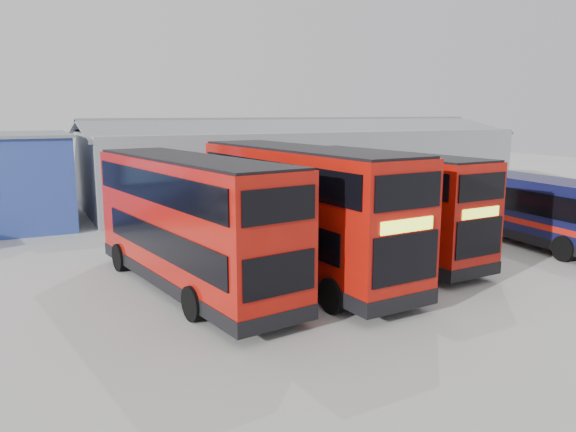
{
  "coord_description": "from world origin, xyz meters",
  "views": [
    {
      "loc": [
        -10.93,
        -16.65,
        6.27
      ],
      "look_at": [
        -0.98,
        3.48,
        2.1
      ],
      "focal_mm": 35.0,
      "sensor_mm": 36.0,
      "label": 1
    }
  ],
  "objects_px": {
    "double_decker_right": "(382,205)",
    "single_decker_blue": "(530,210)",
    "maintenance_shed": "(298,163)",
    "double_decker_centre": "(301,213)",
    "double_decker_left": "(190,225)"
  },
  "relations": [
    {
      "from": "single_decker_blue",
      "to": "double_decker_left",
      "type": "bearing_deg",
      "value": 4.48
    },
    {
      "from": "double_decker_right",
      "to": "single_decker_blue",
      "type": "bearing_deg",
      "value": -11.89
    },
    {
      "from": "double_decker_left",
      "to": "single_decker_blue",
      "type": "relative_size",
      "value": 0.96
    },
    {
      "from": "maintenance_shed",
      "to": "double_decker_left",
      "type": "height_order",
      "value": "maintenance_shed"
    },
    {
      "from": "double_decker_centre",
      "to": "double_decker_right",
      "type": "bearing_deg",
      "value": 9.58
    },
    {
      "from": "double_decker_left",
      "to": "double_decker_right",
      "type": "relative_size",
      "value": 1.05
    },
    {
      "from": "maintenance_shed",
      "to": "double_decker_centre",
      "type": "distance_m",
      "value": 20.16
    },
    {
      "from": "double_decker_right",
      "to": "double_decker_left",
      "type": "bearing_deg",
      "value": -177.24
    },
    {
      "from": "maintenance_shed",
      "to": "double_decker_left",
      "type": "bearing_deg",
      "value": -127.05
    },
    {
      "from": "maintenance_shed",
      "to": "single_decker_blue",
      "type": "height_order",
      "value": "maintenance_shed"
    },
    {
      "from": "maintenance_shed",
      "to": "double_decker_right",
      "type": "relative_size",
      "value": 2.79
    },
    {
      "from": "double_decker_left",
      "to": "double_decker_right",
      "type": "bearing_deg",
      "value": 178.0
    },
    {
      "from": "double_decker_centre",
      "to": "double_decker_left",
      "type": "bearing_deg",
      "value": 173.75
    },
    {
      "from": "double_decker_centre",
      "to": "double_decker_right",
      "type": "relative_size",
      "value": 1.09
    },
    {
      "from": "maintenance_shed",
      "to": "double_decker_right",
      "type": "height_order",
      "value": "maintenance_shed"
    }
  ]
}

